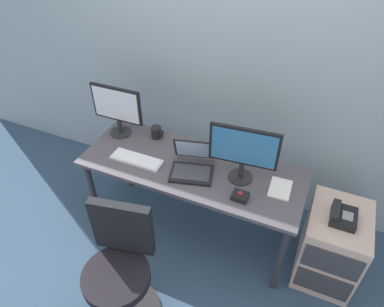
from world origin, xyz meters
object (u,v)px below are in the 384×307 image
at_px(desk_phone, 342,216).
at_px(office_chair, 121,273).
at_px(keyboard, 137,160).
at_px(coffee_mug, 157,132).
at_px(trackball_mouse, 240,196).
at_px(monitor_main, 243,150).
at_px(paper_notepad, 280,188).
at_px(monitor_side, 117,108).
at_px(file_cabinet, 331,246).
at_px(laptop, 192,164).

xyz_separation_m(desk_phone, office_chair, (-1.26, -0.86, -0.23)).
xyz_separation_m(keyboard, coffee_mug, (0.00, 0.33, 0.04)).
xyz_separation_m(desk_phone, trackball_mouse, (-0.68, -0.19, 0.10)).
relative_size(monitor_main, keyboard, 1.18).
bearing_deg(paper_notepad, monitor_main, -179.79).
bearing_deg(coffee_mug, monitor_main, -14.08).
relative_size(office_chair, trackball_mouse, 8.70).
height_order(keyboard, coffee_mug, coffee_mug).
bearing_deg(desk_phone, paper_notepad, 179.66).
bearing_deg(monitor_side, paper_notepad, -5.14).
xyz_separation_m(monitor_main, coffee_mug, (-0.79, 0.20, -0.21)).
bearing_deg(desk_phone, file_cabinet, 63.22).
xyz_separation_m(laptop, coffee_mug, (-0.44, 0.26, -0.00)).
xyz_separation_m(office_chair, monitor_side, (-0.57, 0.99, 0.57)).
xyz_separation_m(desk_phone, keyboard, (-1.53, -0.13, 0.09)).
distance_m(file_cabinet, trackball_mouse, 0.85).
height_order(trackball_mouse, coffee_mug, coffee_mug).
height_order(keyboard, paper_notepad, keyboard).
xyz_separation_m(desk_phone, coffee_mug, (-1.53, 0.20, 0.13)).
bearing_deg(monitor_main, monitor_side, 173.44).
relative_size(monitor_side, laptop, 1.17).
relative_size(monitor_main, coffee_mug, 4.96).
xyz_separation_m(file_cabinet, coffee_mug, (-1.53, 0.18, 0.48)).
bearing_deg(monitor_main, coffee_mug, 165.92).
height_order(file_cabinet, coffee_mug, coffee_mug).
bearing_deg(paper_notepad, office_chair, -133.53).
bearing_deg(trackball_mouse, coffee_mug, 155.17).
height_order(office_chair, paper_notepad, office_chair).
height_order(office_chair, trackball_mouse, office_chair).
bearing_deg(laptop, file_cabinet, 3.78).
relative_size(file_cabinet, coffee_mug, 6.53).
height_order(desk_phone, trackball_mouse, trackball_mouse).
xyz_separation_m(laptop, trackball_mouse, (0.41, -0.14, -0.03)).
bearing_deg(office_chair, desk_phone, 34.30).
xyz_separation_m(file_cabinet, paper_notepad, (-0.45, -0.01, 0.44)).
xyz_separation_m(coffee_mug, paper_notepad, (1.08, -0.20, -0.04)).
height_order(keyboard, laptop, laptop).
bearing_deg(monitor_main, office_chair, -121.41).
height_order(file_cabinet, monitor_main, monitor_main).
distance_m(monitor_side, paper_notepad, 1.42).
height_order(file_cabinet, paper_notepad, paper_notepad).
bearing_deg(trackball_mouse, desk_phone, 15.93).
height_order(desk_phone, laptop, laptop).
bearing_deg(paper_notepad, coffee_mug, 169.69).
height_order(laptop, trackball_mouse, laptop).
xyz_separation_m(office_chair, keyboard, (-0.26, 0.73, 0.33)).
height_order(file_cabinet, office_chair, office_chair).
height_order(monitor_side, laptop, monitor_side).
height_order(office_chair, monitor_main, monitor_main).
bearing_deg(coffee_mug, paper_notepad, -10.31).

